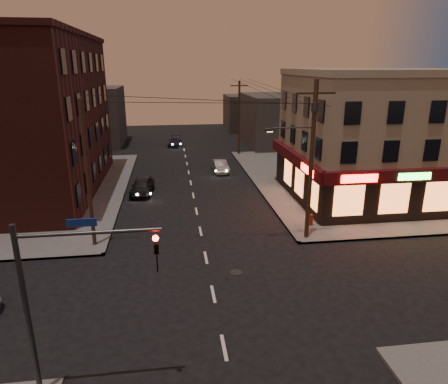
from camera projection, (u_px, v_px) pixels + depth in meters
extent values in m
plane|color=black|center=(213.00, 294.00, 19.94)|extent=(120.00, 120.00, 0.00)
cube|color=#514F4C|center=(370.00, 178.00, 40.18)|extent=(24.00, 28.00, 0.15)
cube|color=gray|center=(386.00, 138.00, 33.19)|extent=(15.00, 12.00, 10.00)
cube|color=gray|center=(394.00, 72.00, 31.59)|extent=(15.20, 12.20, 0.50)
cube|color=black|center=(423.00, 198.00, 28.57)|extent=(15.12, 0.25, 3.40)
cube|color=black|center=(297.00, 179.00, 33.23)|extent=(0.25, 12.12, 3.40)
cube|color=#440B0E|center=(430.00, 175.00, 27.74)|extent=(15.60, 0.50, 0.90)
cube|color=#440B0E|center=(295.00, 158.00, 32.64)|extent=(0.50, 12.60, 0.90)
cube|color=#FF140C|center=(359.00, 179.00, 26.80)|extent=(2.60, 0.06, 0.55)
cube|color=#26FF3F|center=(415.00, 176.00, 27.32)|extent=(2.40, 0.06, 0.50)
cube|color=#FF140C|center=(307.00, 170.00, 29.02)|extent=(0.06, 2.60, 0.55)
cube|color=orange|center=(417.00, 198.00, 28.32)|extent=(12.40, 0.08, 2.20)
cube|color=orange|center=(299.00, 182.00, 32.24)|extent=(0.08, 8.40, 2.20)
cube|color=#431915|center=(19.00, 118.00, 34.00)|extent=(12.00, 20.00, 13.00)
cube|color=#3F3D3A|center=(282.00, 120.00, 56.56)|extent=(10.00, 12.00, 7.00)
cube|color=#3F3D3A|center=(90.00, 116.00, 56.71)|extent=(9.00, 10.00, 8.00)
cube|color=#3F3D3A|center=(249.00, 113.00, 69.67)|extent=(8.00, 8.00, 6.00)
cylinder|color=#382619|center=(311.00, 163.00, 24.73)|extent=(0.28, 0.28, 10.00)
cube|color=#382619|center=(316.00, 93.00, 23.46)|extent=(2.40, 0.12, 0.12)
cylinder|color=#333538|center=(315.00, 107.00, 23.70)|extent=(0.44, 0.44, 0.50)
cylinder|color=#333538|center=(293.00, 128.00, 23.90)|extent=(2.60, 0.10, 0.10)
cube|color=#333538|center=(270.00, 130.00, 23.75)|extent=(0.60, 0.25, 0.18)
cube|color=#FFD88C|center=(270.00, 132.00, 23.78)|extent=(0.35, 0.15, 0.04)
cylinder|color=#382619|center=(239.00, 118.00, 49.62)|extent=(0.26, 0.26, 9.00)
cylinder|color=#382619|center=(87.00, 175.00, 23.79)|extent=(0.24, 0.24, 9.00)
cylinder|color=#333538|center=(28.00, 317.00, 12.84)|extent=(0.18, 0.18, 6.40)
cylinder|color=#333538|center=(89.00, 233.00, 12.27)|extent=(4.40, 0.12, 0.12)
imported|color=black|center=(156.00, 244.00, 12.68)|extent=(0.16, 0.20, 1.00)
sphere|color=#FF0C05|center=(156.00, 238.00, 12.49)|extent=(0.20, 0.20, 0.20)
cube|color=navy|center=(82.00, 223.00, 12.14)|extent=(0.90, 0.05, 0.25)
imported|color=black|center=(142.00, 186.00, 35.26)|extent=(2.26, 4.50, 1.47)
imported|color=slate|center=(220.00, 166.00, 42.52)|extent=(1.67, 4.00, 1.29)
imported|color=black|center=(175.00, 142.00, 56.33)|extent=(2.13, 4.31, 1.20)
cylinder|color=maroon|center=(311.00, 220.00, 28.10)|extent=(0.25, 0.25, 0.67)
sphere|color=maroon|center=(311.00, 216.00, 27.98)|extent=(0.27, 0.27, 0.27)
cylinder|color=maroon|center=(311.00, 219.00, 28.06)|extent=(0.36, 0.14, 0.13)
cylinder|color=maroon|center=(311.00, 219.00, 28.06)|extent=(0.14, 0.36, 0.13)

